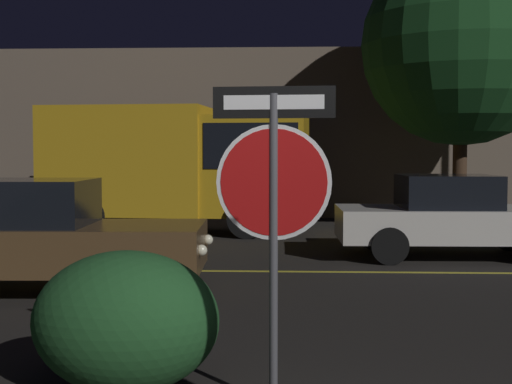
{
  "coord_description": "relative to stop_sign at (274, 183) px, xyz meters",
  "views": [
    {
      "loc": [
        0.28,
        -3.54,
        1.79
      ],
      "look_at": [
        -0.11,
        5.03,
        1.31
      ],
      "focal_mm": 50.0,
      "sensor_mm": 36.0,
      "label": 1
    }
  ],
  "objects": [
    {
      "name": "tree_0",
      "position": [
        4.03,
        11.58,
        2.62
      ],
      "size": [
        4.55,
        4.55,
        6.49
      ],
      "color": "#422D1E",
      "rests_on": "ground_plane"
    },
    {
      "name": "road_center_stripe",
      "position": [
        -0.18,
        5.67,
        -1.58
      ],
      "size": [
        42.59,
        0.12,
        0.01
      ],
      "primitive_type": "cube",
      "color": "gold",
      "rests_on": "ground_plane"
    },
    {
      "name": "passing_car_3",
      "position": [
        2.89,
        7.28,
        -0.89
      ],
      "size": [
        4.03,
        1.92,
        1.41
      ],
      "rotation": [
        0.0,
        0.0,
        -1.56
      ],
      "color": "silver",
      "rests_on": "ground_plane"
    },
    {
      "name": "building_backdrop",
      "position": [
        0.4,
        16.84,
        0.73
      ],
      "size": [
        29.48,
        4.89,
        4.62
      ],
      "primitive_type": "cube",
      "color": "#6B5B4C",
      "rests_on": "ground_plane"
    },
    {
      "name": "stop_sign",
      "position": [
        0.0,
        0.0,
        0.0
      ],
      "size": [
        0.85,
        0.08,
        2.25
      ],
      "rotation": [
        0.0,
        0.0,
        -0.07
      ],
      "color": "#4C4C51",
      "rests_on": "ground_plane"
    },
    {
      "name": "hedge_bush_2",
      "position": [
        -1.11,
        0.27,
        -1.05
      ],
      "size": [
        1.4,
        1.15,
        1.06
      ],
      "primitive_type": "ellipsoid",
      "color": "#1E4C23",
      "rests_on": "ground_plane"
    },
    {
      "name": "passing_car_2",
      "position": [
        -3.2,
        3.96,
        -0.87
      ],
      "size": [
        4.52,
        1.93,
        1.45
      ],
      "rotation": [
        0.0,
        0.0,
        -1.53
      ],
      "color": "brown",
      "rests_on": "ground_plane"
    },
    {
      "name": "delivery_truck",
      "position": [
        -2.27,
        10.9,
        -0.0
      ],
      "size": [
        5.95,
        2.67,
        2.8
      ],
      "rotation": [
        0.0,
        0.0,
        -1.66
      ],
      "color": "gold",
      "rests_on": "ground_plane"
    }
  ]
}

